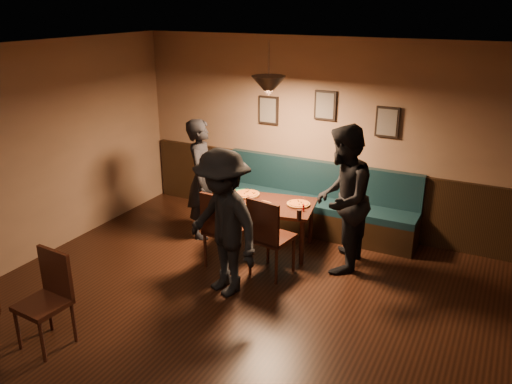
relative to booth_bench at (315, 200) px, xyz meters
The scene contains 24 objects.
floor 3.24m from the booth_bench, 90.00° to the right, with size 7.00×7.00×0.00m, color black.
ceiling 3.94m from the booth_bench, 90.00° to the right, with size 7.00×7.00×0.00m, color silver.
wall_back 0.95m from the booth_bench, 90.00° to the left, with size 6.00×6.00×0.00m, color #8C704F.
wainscot 0.27m from the booth_bench, 90.00° to the left, with size 5.88×0.06×1.00m, color black.
booth_bench is the anchor object (origin of this frame).
picture_left 1.52m from the booth_bench, 163.30° to the left, with size 0.32×0.04×0.42m, color black.
picture_center 1.38m from the booth_bench, 90.00° to the left, with size 0.32×0.04×0.42m, color black.
picture_right 1.52m from the booth_bench, 16.70° to the left, with size 0.32×0.04×0.42m, color black.
pendant_lamp 1.97m from the booth_bench, 113.61° to the right, with size 0.44×0.44×0.25m, color black.
dining_table 0.93m from the booth_bench, 113.61° to the right, with size 1.25×0.80×0.67m, color #311D0D.
chair_near_left 1.64m from the booth_bench, 112.95° to the right, with size 0.46×0.46×1.03m, color black, non-canonical shape.
chair_near_right 1.45m from the booth_bench, 90.30° to the right, with size 0.46×0.46×1.04m, color black, non-canonical shape.
diner_left 1.68m from the booth_bench, 148.50° to the right, with size 0.63×0.41×1.73m, color black.
diner_right 1.22m from the booth_bench, 52.68° to the right, with size 0.91×0.71×1.88m, color black.
diner_front 2.15m from the booth_bench, 98.91° to the right, with size 1.13×0.65×1.75m, color black.
pizza_a 1.05m from the booth_bench, 137.33° to the right, with size 0.35×0.35×0.04m, color #BF5F24.
pizza_b 1.12m from the booth_bench, 111.11° to the right, with size 0.38×0.38×0.04m, color #C66E25.
pizza_c 0.74m from the booth_bench, 87.53° to the right, with size 0.31×0.31×0.04m, color orange.
soda_glass 1.21m from the booth_bench, 78.91° to the right, with size 0.06×0.06×0.13m, color black.
tabasco_bottle 0.93m from the booth_bench, 78.91° to the right, with size 0.03×0.03×0.11m, color #8A040A.
napkin_a 1.10m from the booth_bench, 148.00° to the right, with size 0.13×0.13×0.01m, color #1C6A35.
napkin_b 1.42m from the booth_bench, 129.21° to the right, with size 0.16×0.16×0.01m, color #1C6C24.
cutlery_set 1.29m from the booth_bench, 107.10° to the right, with size 0.02×0.18×0.00m, color silver.
cafe_chair_far 4.04m from the booth_bench, 109.90° to the right, with size 0.43×0.43×0.98m, color black, non-canonical shape.
Camera 1 is at (2.46, -3.53, 3.26)m, focal length 36.33 mm.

